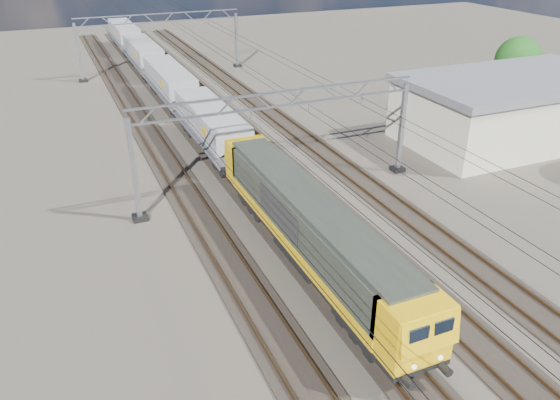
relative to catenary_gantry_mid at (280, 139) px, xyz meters
name	(u,v)px	position (x,y,z in m)	size (l,w,h in m)	color
ground	(305,219)	(0.00, -4.00, -3.91)	(160.00, 160.00, 0.00)	black
track_outer_west	(213,237)	(-6.00, -4.00, -3.83)	(2.60, 140.00, 0.30)	black
track_loco	(276,224)	(-2.00, -4.00, -3.83)	(2.60, 140.00, 0.30)	black
track_inner_east	(334,212)	(2.00, -4.00, -3.83)	(2.60, 140.00, 0.30)	black
track_outer_east	(387,201)	(6.00, -4.00, -3.83)	(2.60, 140.00, 0.30)	black
catenary_gantry_mid	(280,139)	(0.00, 0.00, 0.00)	(19.90, 0.90, 7.11)	#9599A2
catenary_gantry_far	(161,41)	(0.00, 36.00, 0.00)	(19.90, 0.90, 7.11)	#9599A2
overhead_wires	(258,96)	(0.00, 4.00, 1.84)	(12.03, 140.00, 0.53)	black
locomotive	(309,226)	(-2.00, -8.50, -1.58)	(2.76, 21.10, 3.62)	black
hopper_wagon_lead	(211,125)	(-2.00, 9.20, -1.67)	(3.38, 13.00, 3.25)	black
hopper_wagon_mid	(170,82)	(-2.00, 23.40, -1.67)	(3.38, 13.00, 3.25)	black
hopper_wagon_third	(143,54)	(-2.00, 37.60, -1.67)	(3.38, 13.00, 3.25)	black
hopper_wagon_fourth	(125,35)	(-2.00, 51.80, -1.67)	(3.38, 13.00, 3.25)	black
industrial_shed	(513,108)	(22.00, 2.00, -1.18)	(18.60, 10.60, 5.40)	beige
tree_far	(522,61)	(30.32, 9.79, 0.33)	(5.01, 4.61, 6.66)	#3C2A1B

